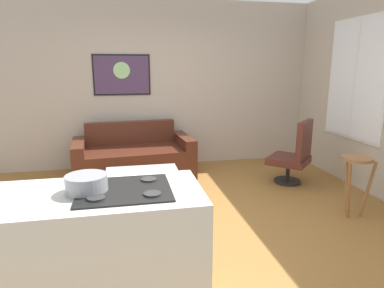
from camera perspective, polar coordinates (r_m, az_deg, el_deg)
name	(u,v)px	position (r m, az deg, el deg)	size (l,w,h in m)	color
ground	(190,226)	(3.81, -0.40, -13.82)	(6.40, 6.40, 0.04)	olive
back_wall	(162,85)	(5.80, -5.14, 10.03)	(6.40, 0.05, 2.80)	#B6AA9B
couch	(134,158)	(5.37, -9.97, -2.44)	(1.89, 1.08, 0.83)	#4A2216
coffee_table	(142,175)	(4.25, -8.50, -5.23)	(0.91, 0.62, 0.41)	silver
armchair	(295,155)	(5.11, 17.20, -1.75)	(0.77, 0.77, 0.96)	black
bar_stool	(356,171)	(4.25, 26.38, -4.14)	(0.38, 0.37, 0.71)	#905F35
kitchen_counter	(84,258)	(2.46, -17.97, -18.05)	(1.59, 0.70, 0.94)	silver
mixing_bowl	(87,184)	(2.25, -17.65, -6.56)	(0.27, 0.27, 0.12)	gray
wall_painting	(122,75)	(5.72, -11.96, 11.54)	(0.93, 0.03, 0.67)	black
window	(356,80)	(5.34, 26.28, 9.89)	(0.03, 1.22, 1.72)	silver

